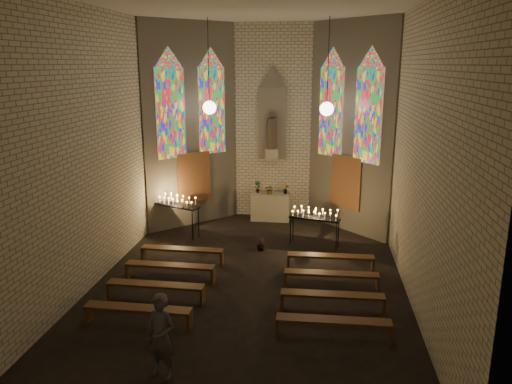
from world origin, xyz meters
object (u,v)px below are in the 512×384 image
(aisle_flower_pot, at_px, (261,244))
(visitor, at_px, (161,336))
(votive_stand_left, at_px, (175,202))
(votive_stand_right, at_px, (315,216))
(altar, at_px, (271,207))

(aisle_flower_pot, height_order, visitor, visitor)
(votive_stand_left, relative_size, votive_stand_right, 1.10)
(altar, distance_m, visitor, 9.77)
(aisle_flower_pot, relative_size, votive_stand_left, 0.23)
(votive_stand_right, bearing_deg, votive_stand_left, -172.36)
(aisle_flower_pot, relative_size, votive_stand_right, 0.25)
(votive_stand_left, height_order, votive_stand_right, votive_stand_left)
(aisle_flower_pot, bearing_deg, altar, 90.08)
(visitor, bearing_deg, altar, 101.67)
(altar, xyz_separation_m, aisle_flower_pot, (0.00, -3.15, -0.30))
(aisle_flower_pot, distance_m, votive_stand_left, 3.35)
(aisle_flower_pot, height_order, votive_stand_left, votive_stand_left)
(votive_stand_right, bearing_deg, visitor, -96.15)
(votive_stand_left, bearing_deg, visitor, -52.22)
(altar, height_order, visitor, visitor)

